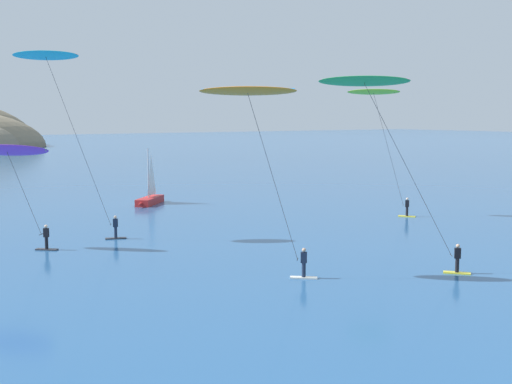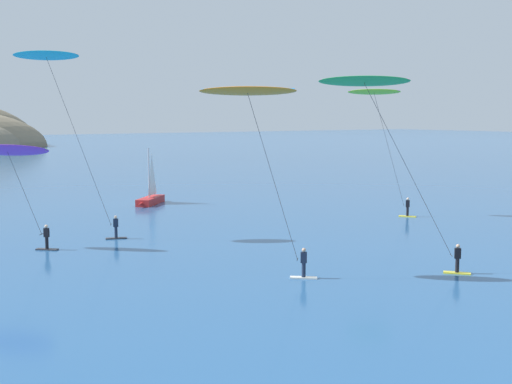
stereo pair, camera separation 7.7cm
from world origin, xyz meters
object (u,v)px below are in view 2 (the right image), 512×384
Objects in this scene: sailboat_near at (149,198)px; kitesurfer_lime at (378,105)px; kitesurfer_green at (372,97)px; kitesurfer_orange at (252,106)px; kitesurfer_cyan at (52,71)px; kitesurfer_purple at (10,157)px.

kitesurfer_lime reaches higher than sailboat_near.
sailboat_near is at bearing 88.02° from kitesurfer_green.
sailboat_near is 0.54× the size of kitesurfer_orange.
kitesurfer_cyan is (-12.08, 19.55, 2.08)m from kitesurfer_green.
kitesurfer_orange is at bearing 157.09° from kitesurfer_green.
kitesurfer_green is at bearing -135.21° from kitesurfer_lime.
kitesurfer_purple is (-16.70, -15.04, 5.59)m from sailboat_near.
kitesurfer_orange is 18.14m from kitesurfer_purple.
kitesurfer_purple is at bearing 121.22° from kitesurfer_orange.
kitesurfer_orange is 18.04m from kitesurfer_cyan.
kitesurfer_green is at bearing -22.91° from kitesurfer_orange.
kitesurfer_green is at bearing -58.28° from kitesurfer_cyan.
kitesurfer_orange is 1.48× the size of kitesurfer_purple.
kitesurfer_lime is at bearing -52.49° from sailboat_near.
kitesurfer_lime reaches higher than kitesurfer_purple.
kitesurfer_orange is at bearing -58.78° from kitesurfer_purple.
kitesurfer_orange is at bearing -71.11° from kitesurfer_cyan.
kitesurfer_cyan is at bearing 170.27° from kitesurfer_lime.
kitesurfer_purple is (-30.57, 3.03, -3.65)m from kitesurfer_lime.
kitesurfer_green is 6.87m from kitesurfer_orange.
sailboat_near is at bearing 45.42° from kitesurfer_cyan.
kitesurfer_cyan is at bearing 121.72° from kitesurfer_green.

